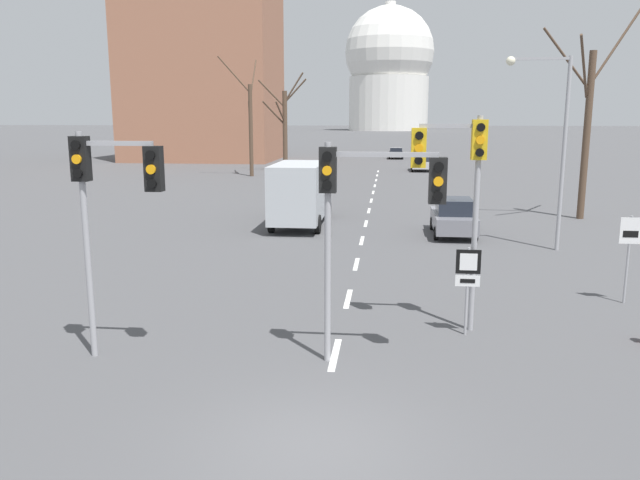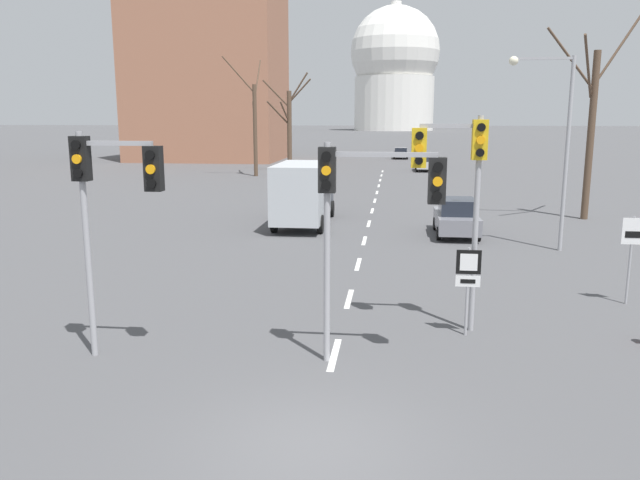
{
  "view_description": "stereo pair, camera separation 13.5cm",
  "coord_description": "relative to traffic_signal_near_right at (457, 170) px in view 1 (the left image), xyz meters",
  "views": [
    {
      "loc": [
        1.16,
        -9.35,
        5.34
      ],
      "look_at": [
        -0.5,
        5.45,
        2.4
      ],
      "focal_mm": 35.0,
      "sensor_mm": 36.0,
      "label": 1
    },
    {
      "loc": [
        1.29,
        -9.33,
        5.34
      ],
      "look_at": [
        -0.5,
        5.45,
        2.4
      ],
      "focal_mm": 35.0,
      "sensor_mm": 36.0,
      "label": 2
    }
  ],
  "objects": [
    {
      "name": "ground_plane",
      "position": [
        -2.8,
        -6.17,
        -4.08
      ],
      "size": [
        800.0,
        800.0,
        0.0
      ],
      "primitive_type": "plane",
      "color": "#4C4C4F"
    },
    {
      "name": "lane_stripe_0",
      "position": [
        -2.8,
        -2.07,
        -4.07
      ],
      "size": [
        0.16,
        2.0,
        0.01
      ],
      "primitive_type": "cube",
      "color": "silver",
      "rests_on": "ground_plane"
    },
    {
      "name": "lane_stripe_1",
      "position": [
        -2.8,
        2.43,
        -4.07
      ],
      "size": [
        0.16,
        2.0,
        0.01
      ],
      "primitive_type": "cube",
      "color": "silver",
      "rests_on": "ground_plane"
    },
    {
      "name": "lane_stripe_2",
      "position": [
        -2.8,
        6.93,
        -4.07
      ],
      "size": [
        0.16,
        2.0,
        0.01
      ],
      "primitive_type": "cube",
      "color": "silver",
      "rests_on": "ground_plane"
    },
    {
      "name": "lane_stripe_3",
      "position": [
        -2.8,
        11.43,
        -4.07
      ],
      "size": [
        0.16,
        2.0,
        0.01
      ],
      "primitive_type": "cube",
      "color": "silver",
      "rests_on": "ground_plane"
    },
    {
      "name": "lane_stripe_4",
      "position": [
        -2.8,
        15.93,
        -4.07
      ],
      "size": [
        0.16,
        2.0,
        0.01
      ],
      "primitive_type": "cube",
      "color": "silver",
      "rests_on": "ground_plane"
    },
    {
      "name": "lane_stripe_5",
      "position": [
        -2.8,
        20.43,
        -4.07
      ],
      "size": [
        0.16,
        2.0,
        0.01
      ],
      "primitive_type": "cube",
      "color": "silver",
      "rests_on": "ground_plane"
    },
    {
      "name": "lane_stripe_6",
      "position": [
        -2.8,
        24.93,
        -4.07
      ],
      "size": [
        0.16,
        2.0,
        0.01
      ],
      "primitive_type": "cube",
      "color": "silver",
      "rests_on": "ground_plane"
    },
    {
      "name": "lane_stripe_7",
      "position": [
        -2.8,
        29.43,
        -4.07
      ],
      "size": [
        0.16,
        2.0,
        0.01
      ],
      "primitive_type": "cube",
      "color": "silver",
      "rests_on": "ground_plane"
    },
    {
      "name": "lane_stripe_8",
      "position": [
        -2.8,
        33.93,
        -4.07
      ],
      "size": [
        0.16,
        2.0,
        0.01
      ],
      "primitive_type": "cube",
      "color": "silver",
      "rests_on": "ground_plane"
    },
    {
      "name": "lane_stripe_9",
      "position": [
        -2.8,
        38.43,
        -4.07
      ],
      "size": [
        0.16,
        2.0,
        0.01
      ],
      "primitive_type": "cube",
      "color": "silver",
      "rests_on": "ground_plane"
    },
    {
      "name": "lane_stripe_10",
      "position": [
        -2.8,
        42.93,
        -4.07
      ],
      "size": [
        0.16,
        2.0,
        0.01
      ],
      "primitive_type": "cube",
      "color": "silver",
      "rests_on": "ground_plane"
    },
    {
      "name": "lane_stripe_11",
      "position": [
        -2.8,
        47.43,
        -4.07
      ],
      "size": [
        0.16,
        2.0,
        0.01
      ],
      "primitive_type": "cube",
      "color": "silver",
      "rests_on": "ground_plane"
    },
    {
      "name": "traffic_signal_near_right",
      "position": [
        0.0,
        0.0,
        0.0
      ],
      "size": [
        1.8,
        0.34,
        5.39
      ],
      "color": "#9E9EA3",
      "rests_on": "ground_plane"
    },
    {
      "name": "traffic_signal_near_left",
      "position": [
        -7.68,
        -2.75,
        -0.25
      ],
      "size": [
        1.98,
        0.34,
        5.04
      ],
      "color": "#9E9EA3",
      "rests_on": "ground_plane"
    },
    {
      "name": "traffic_signal_centre_tall",
      "position": [
        -2.13,
        -2.44,
        -0.4
      ],
      "size": [
        2.65,
        0.34,
        4.83
      ],
      "color": "#9E9EA3",
      "rests_on": "ground_plane"
    },
    {
      "name": "route_sign_post",
      "position": [
        0.32,
        -0.38,
        -2.58
      ],
      "size": [
        0.6,
        0.08,
        2.22
      ],
      "color": "#9E9EA3",
      "rests_on": "ground_plane"
    },
    {
      "name": "speed_limit_sign",
      "position": [
        5.25,
        2.88,
        -2.33
      ],
      "size": [
        0.6,
        0.08,
        2.58
      ],
      "color": "#9E9EA3",
      "rests_on": "ground_plane"
    },
    {
      "name": "street_lamp_right",
      "position": [
        4.73,
        10.36,
        0.72
      ],
      "size": [
        2.52,
        0.36,
        7.67
      ],
      "color": "#9E9EA3",
      "rests_on": "ground_plane"
    },
    {
      "name": "sedan_near_left",
      "position": [
        1.31,
        13.21,
        -3.24
      ],
      "size": [
        1.9,
        4.28,
        1.71
      ],
      "color": "slate",
      "rests_on": "ground_plane"
    },
    {
      "name": "sedan_near_right",
      "position": [
        1.48,
        48.47,
        -3.25
      ],
      "size": [
        1.94,
        4.51,
        1.65
      ],
      "color": "#B7B7BC",
      "rests_on": "ground_plane"
    },
    {
      "name": "sedan_mid_centre",
      "position": [
        -0.88,
        67.21,
        -3.32
      ],
      "size": [
        1.89,
        4.14,
        1.45
      ],
      "color": "black",
      "rests_on": "ground_plane"
    },
    {
      "name": "delivery_truck",
      "position": [
        -6.02,
        15.17,
        -2.38
      ],
      "size": [
        2.44,
        7.2,
        3.14
      ],
      "color": "#333842",
      "rests_on": "ground_plane"
    },
    {
      "name": "bare_tree_left_near",
      "position": [
        -14.37,
        41.03,
        0.67
      ],
      "size": [
        2.9,
        3.19,
        10.67
      ],
      "color": "brown",
      "rests_on": "ground_plane"
    },
    {
      "name": "bare_tree_right_near",
      "position": [
        8.51,
        18.75,
        0.88
      ],
      "size": [
        5.35,
        3.79,
        10.97
      ],
      "color": "brown",
      "rests_on": "ground_plane"
    },
    {
      "name": "bare_tree_left_far",
      "position": [
        -12.27,
        47.44,
        0.53
      ],
      "size": [
        4.83,
        2.47,
        9.71
      ],
      "color": "brown",
      "rests_on": "ground_plane"
    },
    {
      "name": "capitol_dome",
      "position": [
        -2.8,
        246.2,
        20.45
      ],
      "size": [
        35.65,
        35.65,
        50.35
      ],
      "color": "silver",
      "rests_on": "ground_plane"
    },
    {
      "name": "apartment_block_left",
      "position": [
        -24.98,
        62.46,
        7.89
      ],
      "size": [
        18.0,
        14.0,
        23.94
      ],
      "primitive_type": "cube",
      "color": "#9E664C",
      "rests_on": "ground_plane"
    }
  ]
}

